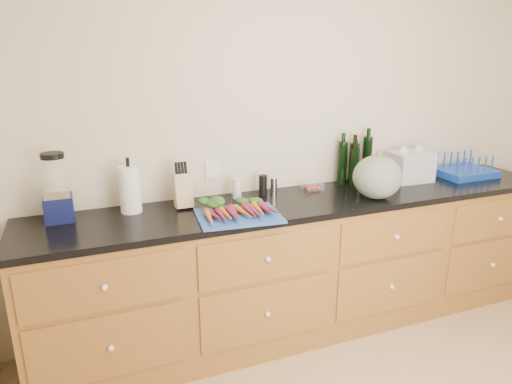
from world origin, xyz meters
name	(u,v)px	position (x,y,z in m)	size (l,w,h in m)	color
wall_back	(292,136)	(0.00, 1.62, 1.30)	(4.10, 0.05, 2.60)	beige
cabinets	(310,266)	(0.00, 1.30, 0.45)	(3.60, 0.64, 0.90)	brown
countertop	(312,201)	(0.00, 1.30, 0.92)	(3.64, 0.62, 0.04)	black
cutting_board	(239,216)	(-0.57, 1.14, 0.95)	(0.48, 0.36, 0.01)	#2453AC
carrots	(236,209)	(-0.57, 1.18, 0.98)	(0.40, 0.30, 0.06)	orange
squash	(377,177)	(0.39, 1.15, 1.08)	(0.32, 0.32, 0.28)	#5B6B5A
blender_appliance	(57,192)	(-1.54, 1.46, 1.11)	(0.15, 0.15, 0.39)	#0F1546
paper_towel	(130,189)	(-1.14, 1.46, 1.08)	(0.12, 0.12, 0.28)	white
knife_block	(183,191)	(-0.83, 1.44, 1.04)	(0.10, 0.10, 0.21)	tan
grinder_salt	(237,188)	(-0.46, 1.48, 1.01)	(0.06, 0.06, 0.13)	white
grinder_pepper	(263,185)	(-0.28, 1.48, 1.01)	(0.05, 0.05, 0.14)	black
canister_chrome	(274,186)	(-0.20, 1.48, 1.00)	(0.05, 0.05, 0.11)	white
tomato_box	(312,185)	(0.09, 1.47, 0.97)	(0.13, 0.11, 0.06)	white
bottles	(354,163)	(0.45, 1.51, 1.09)	(0.28, 0.14, 0.33)	black
grocery_bag	(410,166)	(0.87, 1.42, 1.05)	(0.29, 0.23, 0.21)	silver
dish_rack	(463,170)	(1.36, 1.38, 0.98)	(0.42, 0.34, 0.17)	#133CA9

